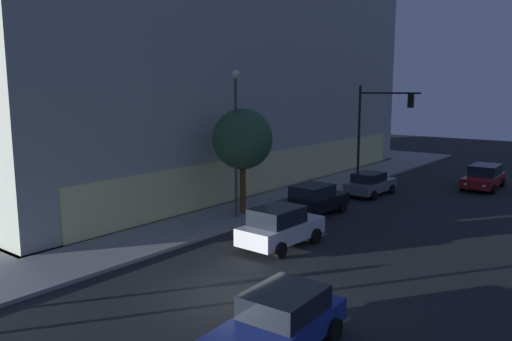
% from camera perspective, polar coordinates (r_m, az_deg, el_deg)
% --- Properties ---
extents(ground_plane, '(120.00, 120.00, 0.00)m').
position_cam_1_polar(ground_plane, '(17.19, -2.44, -13.87)').
color(ground_plane, black).
extents(modern_building, '(36.56, 24.73, 18.51)m').
position_cam_1_polar(modern_building, '(41.69, -11.09, 12.42)').
color(modern_building, '#4C4C51').
rests_on(modern_building, ground).
extents(traffic_light_far_corner, '(0.53, 4.56, 6.86)m').
position_cam_1_polar(traffic_light_far_corner, '(36.00, 13.53, 5.70)').
color(traffic_light_far_corner, black).
rests_on(traffic_light_far_corner, sidewalk_corner).
extents(street_lamp_sidewalk, '(0.44, 0.44, 7.55)m').
position_cam_1_polar(street_lamp_sidewalk, '(25.61, -2.32, 5.16)').
color(street_lamp_sidewalk, '#424242').
rests_on(street_lamp_sidewalk, sidewalk_corner).
extents(sidewalk_tree, '(3.20, 3.20, 5.61)m').
position_cam_1_polar(sidewalk_tree, '(26.39, -1.55, 3.56)').
color(sidewalk_tree, brown).
rests_on(sidewalk_tree, sidewalk_corner).
extents(car_blue, '(4.35, 2.24, 1.58)m').
position_cam_1_polar(car_blue, '(13.54, 2.71, -16.76)').
color(car_blue, navy).
rests_on(car_blue, ground).
extents(car_white, '(4.22, 2.14, 1.79)m').
position_cam_1_polar(car_white, '(21.69, 2.77, -6.39)').
color(car_white, silver).
rests_on(car_white, ground).
extents(car_black, '(4.27, 2.17, 1.68)m').
position_cam_1_polar(car_black, '(27.27, 6.67, -3.27)').
color(car_black, black).
rests_on(car_black, ground).
extents(car_grey, '(4.16, 2.06, 1.49)m').
position_cam_1_polar(car_grey, '(32.94, 12.86, -1.47)').
color(car_grey, slate).
rests_on(car_grey, ground).
extents(car_red, '(4.84, 2.23, 1.61)m').
position_cam_1_polar(car_red, '(37.70, 24.49, -0.63)').
color(car_red, maroon).
rests_on(car_red, ground).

